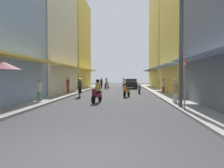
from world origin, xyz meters
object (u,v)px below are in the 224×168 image
at_px(pedestrian_far, 163,85).
at_px(parked_car, 131,84).
at_px(motorbike_silver, 139,89).
at_px(pedestrian_foreground, 68,84).
at_px(motorbike_black, 80,89).
at_px(motorbike_white, 107,84).
at_px(motorbike_maroon, 97,92).
at_px(street_sign_no_entry, 185,77).
at_px(motorbike_blue, 101,83).
at_px(motorbike_red, 124,85).
at_px(pedestrian_crossing, 40,91).
at_px(pedestrian_midway, 175,92).
at_px(motorbike_orange, 127,91).
at_px(utility_pole, 181,41).

bearing_deg(pedestrian_far, parked_car, 108.63).
bearing_deg(pedestrian_far, motorbike_silver, -175.24).
bearing_deg(pedestrian_foreground, motorbike_black, -62.89).
relative_size(motorbike_white, pedestrian_far, 1.10).
bearing_deg(parked_car, motorbike_white, -165.97).
bearing_deg(motorbike_maroon, motorbike_black, 118.10).
relative_size(motorbike_silver, pedestrian_far, 1.12).
xyz_separation_m(motorbike_silver, street_sign_no_entry, (1.50, -12.28, 1.21)).
relative_size(motorbike_maroon, motorbike_white, 1.00).
relative_size(motorbike_blue, pedestrian_foreground, 1.02).
xyz_separation_m(motorbike_red, street_sign_no_entry, (3.12, -17.55, 1.01)).
bearing_deg(pedestrian_foreground, parked_car, 57.57).
height_order(motorbike_maroon, pedestrian_crossing, pedestrian_crossing).
bearing_deg(motorbike_blue, street_sign_no_entry, -73.89).
bearing_deg(parked_car, motorbike_maroon, -98.18).
bearing_deg(parked_car, pedestrian_midway, -82.77).
bearing_deg(motorbike_maroon, motorbike_blue, 95.57).
height_order(motorbike_orange, utility_pole, utility_pole).
xyz_separation_m(motorbike_white, pedestrian_far, (6.65, -8.54, 0.21)).
height_order(pedestrian_foreground, pedestrian_midway, pedestrian_foreground).
xyz_separation_m(motorbike_red, motorbike_silver, (1.62, -5.28, -0.20)).
bearing_deg(motorbike_white, motorbike_blue, 116.62).
relative_size(motorbike_black, parked_car, 0.43).
distance_m(motorbike_orange, motorbike_blue, 15.34).
distance_m(motorbike_orange, motorbike_black, 3.97).
bearing_deg(motorbike_silver, motorbike_white, 115.37).
height_order(motorbike_red, utility_pole, utility_pole).
bearing_deg(utility_pole, pedestrian_far, 85.43).
xyz_separation_m(motorbike_black, motorbike_silver, (5.20, 4.87, -0.20)).
distance_m(motorbike_red, parked_car, 4.45).
bearing_deg(pedestrian_far, pedestrian_crossing, -136.99).
height_order(motorbike_blue, pedestrian_far, pedestrian_far).
bearing_deg(motorbike_red, motorbike_silver, -72.88).
height_order(motorbike_orange, motorbike_blue, motorbike_blue).
xyz_separation_m(motorbike_silver, utility_pole, (1.60, -11.06, 3.15)).
distance_m(motorbike_white, street_sign_no_entry, 21.80).
relative_size(parked_car, pedestrian_crossing, 2.59).
xyz_separation_m(motorbike_orange, street_sign_no_entry, (2.80, -8.16, 1.21)).
xyz_separation_m(motorbike_maroon, street_sign_no_entry, (4.77, -3.80, 1.01)).
bearing_deg(street_sign_no_entry, motorbike_orange, 108.94).
relative_size(motorbike_black, utility_pole, 0.25).
xyz_separation_m(motorbike_orange, utility_pole, (2.90, -6.94, 3.15)).
xyz_separation_m(motorbike_black, street_sign_no_entry, (6.70, -7.41, 1.01)).
xyz_separation_m(motorbike_black, pedestrian_crossing, (-1.89, -3.86, 0.09)).
height_order(motorbike_black, motorbike_blue, same).
distance_m(motorbike_black, pedestrian_midway, 8.14).
height_order(motorbike_maroon, utility_pole, utility_pole).
bearing_deg(motorbike_white, motorbike_silver, -64.63).
relative_size(pedestrian_foreground, pedestrian_midway, 1.11).
distance_m(motorbike_maroon, pedestrian_foreground, 8.67).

